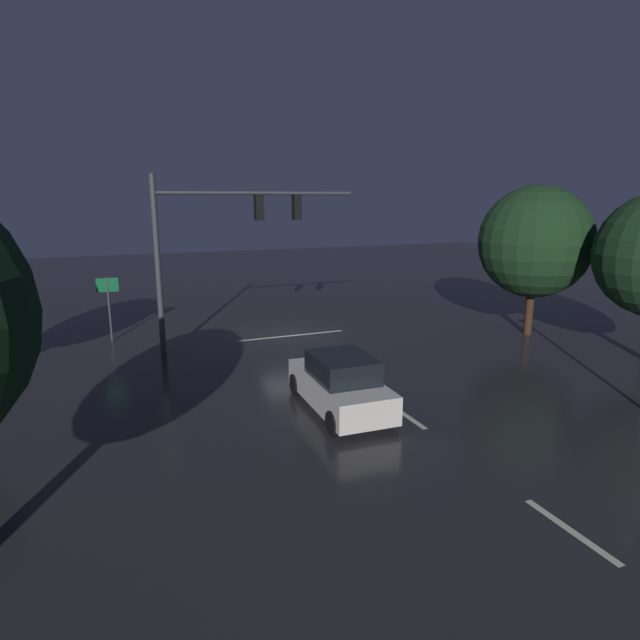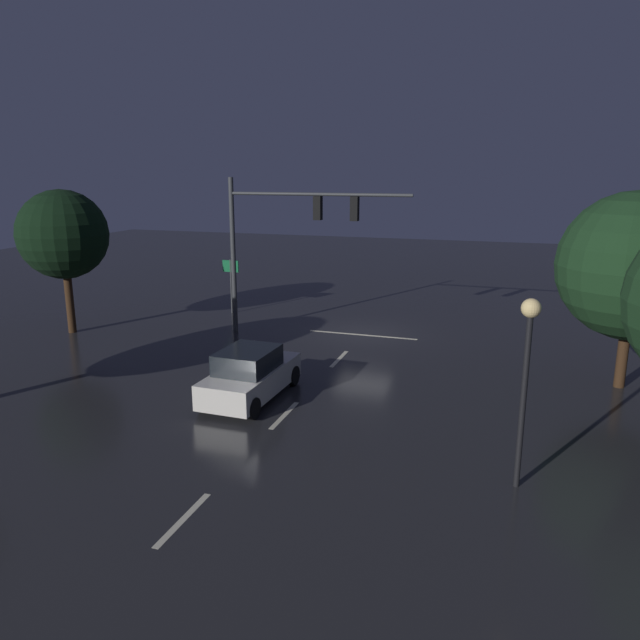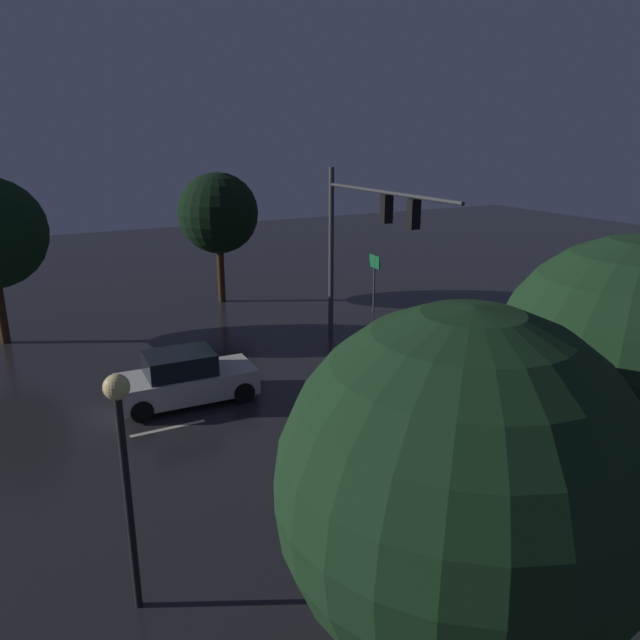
{
  "view_description": "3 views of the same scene",
  "coord_description": "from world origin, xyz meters",
  "px_view_note": "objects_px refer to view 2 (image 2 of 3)",
  "views": [
    {
      "loc": [
        7.78,
        22.48,
        6.12
      ],
      "look_at": [
        1.07,
        6.17,
        2.09
      ],
      "focal_mm": 30.08,
      "sensor_mm": 36.0,
      "label": 1
    },
    {
      "loc": [
        -6.39,
        26.18,
        7.3
      ],
      "look_at": [
        0.18,
        5.91,
        2.03
      ],
      "focal_mm": 34.16,
      "sensor_mm": 36.0,
      "label": 2
    },
    {
      "loc": [
        -16.57,
        13.7,
        8.3
      ],
      "look_at": [
        0.79,
        4.55,
        2.34
      ],
      "focal_mm": 34.68,
      "sensor_mm": 36.0,
      "label": 3
    }
  ],
  "objects_px": {
    "traffic_signal_assembly": "(286,228)",
    "tree_left_near": "(634,266)",
    "route_sign": "(231,275)",
    "street_lamp_left_kerb": "(527,356)",
    "tree_right_far": "(63,235)",
    "car_approaching": "(250,375)"
  },
  "relations": [
    {
      "from": "car_approaching",
      "to": "traffic_signal_assembly",
      "type": "bearing_deg",
      "value": -77.88
    },
    {
      "from": "traffic_signal_assembly",
      "to": "tree_right_far",
      "type": "distance_m",
      "value": 9.99
    },
    {
      "from": "route_sign",
      "to": "traffic_signal_assembly",
      "type": "bearing_deg",
      "value": 142.61
    },
    {
      "from": "traffic_signal_assembly",
      "to": "route_sign",
      "type": "distance_m",
      "value": 6.19
    },
    {
      "from": "traffic_signal_assembly",
      "to": "route_sign",
      "type": "height_order",
      "value": "traffic_signal_assembly"
    },
    {
      "from": "street_lamp_left_kerb",
      "to": "tree_left_near",
      "type": "xyz_separation_m",
      "value": [
        -3.31,
        -8.23,
        0.98
      ]
    },
    {
      "from": "traffic_signal_assembly",
      "to": "car_approaching",
      "type": "relative_size",
      "value": 1.84
    },
    {
      "from": "car_approaching",
      "to": "tree_right_far",
      "type": "distance_m",
      "value": 12.95
    },
    {
      "from": "street_lamp_left_kerb",
      "to": "tree_left_near",
      "type": "bearing_deg",
      "value": -111.92
    },
    {
      "from": "street_lamp_left_kerb",
      "to": "tree_right_far",
      "type": "bearing_deg",
      "value": -23.22
    },
    {
      "from": "traffic_signal_assembly",
      "to": "route_sign",
      "type": "xyz_separation_m",
      "value": [
        4.37,
        -3.34,
        -2.83
      ]
    },
    {
      "from": "traffic_signal_assembly",
      "to": "route_sign",
      "type": "bearing_deg",
      "value": -37.39
    },
    {
      "from": "route_sign",
      "to": "tree_right_far",
      "type": "xyz_separation_m",
      "value": [
        5.31,
        5.8,
        2.45
      ]
    },
    {
      "from": "route_sign",
      "to": "tree_left_near",
      "type": "height_order",
      "value": "tree_left_near"
    },
    {
      "from": "street_lamp_left_kerb",
      "to": "traffic_signal_assembly",
      "type": "bearing_deg",
      "value": -47.49
    },
    {
      "from": "traffic_signal_assembly",
      "to": "tree_left_near",
      "type": "xyz_separation_m",
      "value": [
        -13.31,
        2.68,
        -0.66
      ]
    },
    {
      "from": "street_lamp_left_kerb",
      "to": "tree_left_near",
      "type": "relative_size",
      "value": 0.68
    },
    {
      "from": "traffic_signal_assembly",
      "to": "tree_left_near",
      "type": "distance_m",
      "value": 13.59
    },
    {
      "from": "route_sign",
      "to": "tree_left_near",
      "type": "distance_m",
      "value": 18.8
    },
    {
      "from": "car_approaching",
      "to": "tree_left_near",
      "type": "xyz_separation_m",
      "value": [
        -11.68,
        -4.91,
        3.41
      ]
    },
    {
      "from": "traffic_signal_assembly",
      "to": "car_approaching",
      "type": "xyz_separation_m",
      "value": [
        -1.63,
        7.59,
        -4.07
      ]
    },
    {
      "from": "car_approaching",
      "to": "route_sign",
      "type": "distance_m",
      "value": 12.53
    }
  ]
}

